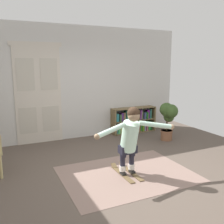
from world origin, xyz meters
TOP-DOWN VIEW (x-y plane):
  - ground_plane at (0.00, 0.00)m, footprint 7.20×7.20m
  - back_wall at (0.00, 2.60)m, footprint 6.00×0.10m
  - double_door at (-0.95, 2.54)m, footprint 1.22×0.05m
  - rug at (0.12, -0.02)m, footprint 2.28×1.72m
  - bookshelf at (1.62, 2.39)m, footprint 1.32×0.30m
  - potted_plant at (2.03, 1.32)m, footprint 0.42×0.46m
  - skis_pair at (0.12, 0.01)m, footprint 0.27×0.78m
  - person_skier at (0.12, -0.13)m, footprint 1.48×0.49m

SIDE VIEW (x-z plane):
  - ground_plane at x=0.00m, z-range 0.00..0.00m
  - rug at x=0.12m, z-range 0.00..0.01m
  - skis_pair at x=0.12m, z-range -0.01..0.06m
  - bookshelf at x=1.62m, z-range -0.04..0.68m
  - potted_plant at x=2.03m, z-range 0.15..1.13m
  - person_skier at x=0.12m, z-range 0.16..1.33m
  - double_door at x=-0.95m, z-range 0.01..2.46m
  - back_wall at x=0.00m, z-range 0.00..2.90m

